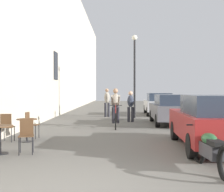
# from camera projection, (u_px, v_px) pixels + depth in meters

# --- Properties ---
(building_facade_left) EXTENTS (0.54, 68.00, 10.90)m
(building_facade_left) POSITION_uv_depth(u_px,v_px,m) (52.00, 28.00, 18.69)
(building_facade_left) COLOR #B7AD99
(building_facade_left) RESTS_ON ground_plane
(cafe_table_near) EXTENTS (0.64, 0.64, 0.72)m
(cafe_table_near) POSITION_uv_depth(u_px,v_px,m) (0.00, 133.00, 7.73)
(cafe_table_near) COLOR black
(cafe_table_near) RESTS_ON ground_plane
(cafe_chair_near_toward_street) EXTENTS (0.45, 0.45, 0.89)m
(cafe_chair_near_toward_street) POSITION_uv_depth(u_px,v_px,m) (26.00, 133.00, 7.80)
(cafe_chair_near_toward_street) COLOR black
(cafe_chair_near_toward_street) RESTS_ON ground_plane
(cafe_table_mid) EXTENTS (0.64, 0.64, 0.72)m
(cafe_table_mid) POSITION_uv_depth(u_px,v_px,m) (27.00, 125.00, 9.60)
(cafe_table_mid) COLOR black
(cafe_table_mid) RESTS_ON ground_plane
(cafe_chair_mid_toward_street) EXTENTS (0.40, 0.40, 0.89)m
(cafe_chair_mid_toward_street) POSITION_uv_depth(u_px,v_px,m) (7.00, 125.00, 9.53)
(cafe_chair_mid_toward_street) COLOR black
(cafe_chair_mid_toward_street) RESTS_ON ground_plane
(cafe_chair_mid_toward_wall) EXTENTS (0.42, 0.42, 0.89)m
(cafe_chair_mid_toward_wall) POSITION_uv_depth(u_px,v_px,m) (30.00, 123.00, 10.24)
(cafe_chair_mid_toward_wall) COLOR black
(cafe_chair_mid_toward_wall) RESTS_ON ground_plane
(cyclist_on_bicycle) EXTENTS (0.52, 1.76, 1.74)m
(cyclist_on_bicycle) POSITION_uv_depth(u_px,v_px,m) (116.00, 109.00, 13.19)
(cyclist_on_bicycle) COLOR black
(cyclist_on_bicycle) RESTS_ON ground_plane
(pedestrian_near) EXTENTS (0.36, 0.27, 1.59)m
(pedestrian_near) POSITION_uv_depth(u_px,v_px,m) (131.00, 105.00, 15.69)
(pedestrian_near) COLOR #26262D
(pedestrian_near) RESTS_ON ground_plane
(pedestrian_mid) EXTENTS (0.38, 0.30, 1.69)m
(pedestrian_mid) POSITION_uv_depth(u_px,v_px,m) (116.00, 102.00, 17.15)
(pedestrian_mid) COLOR #26262D
(pedestrian_mid) RESTS_ON ground_plane
(pedestrian_far) EXTENTS (0.36, 0.28, 1.75)m
(pedestrian_far) POSITION_uv_depth(u_px,v_px,m) (107.00, 101.00, 18.81)
(pedestrian_far) COLOR #26262D
(pedestrian_far) RESTS_ON ground_plane
(street_lamp) EXTENTS (0.32, 0.32, 4.90)m
(street_lamp) POSITION_uv_depth(u_px,v_px,m) (135.00, 65.00, 17.97)
(street_lamp) COLOR black
(street_lamp) RESTS_ON ground_plane
(parked_car_nearest) EXTENTS (1.90, 4.24, 1.49)m
(parked_car_nearest) POSITION_uv_depth(u_px,v_px,m) (211.00, 121.00, 8.40)
(parked_car_nearest) COLOR maroon
(parked_car_nearest) RESTS_ON ground_plane
(parked_car_second) EXTENTS (1.75, 4.04, 1.43)m
(parked_car_second) POSITION_uv_depth(u_px,v_px,m) (171.00, 109.00, 14.53)
(parked_car_second) COLOR #595960
(parked_car_second) RESTS_ON ground_plane
(parked_car_third) EXTENTS (1.82, 4.13, 1.46)m
(parked_car_third) POSITION_uv_depth(u_px,v_px,m) (158.00, 104.00, 20.30)
(parked_car_third) COLOR #B7B7BC
(parked_car_third) RESTS_ON ground_plane
(parked_motorcycle) EXTENTS (0.62, 2.15, 0.92)m
(parked_motorcycle) POSITION_uv_depth(u_px,v_px,m) (211.00, 151.00, 6.10)
(parked_motorcycle) COLOR black
(parked_motorcycle) RESTS_ON ground_plane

